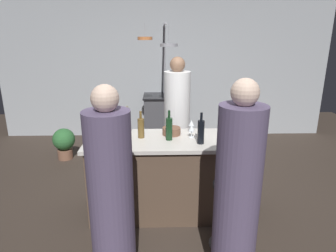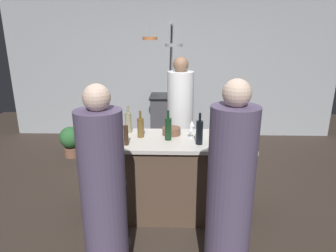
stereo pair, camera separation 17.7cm
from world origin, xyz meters
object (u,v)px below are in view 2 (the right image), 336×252
object	(u,v)px
guest_right	(230,196)
wine_bottle_red	(168,128)
bar_stool_right	(221,213)
wine_bottle_amber	(141,127)
bar_stool_left	(115,212)
potted_plant	(71,140)
wine_bottle_dark	(199,132)
wine_glass_by_chef	(192,124)
wine_glass_near_right_guest	(97,136)
mixing_bowl_ceramic	(228,136)
wine_glass_near_left_guest	(191,129)
guest_left	(104,197)
mixing_bowl_steel	(108,136)
mixing_bowl_wooden	(171,131)
stove_range	(171,118)
wine_bottle_white	(128,122)
chef	(180,123)
wine_bottle_rose	(230,124)
pepper_mill	(126,135)

from	to	relation	value
guest_right	wine_bottle_red	size ratio (longest dim) A/B	5.19
bar_stool_right	wine_bottle_amber	distance (m)	1.24
bar_stool_left	potted_plant	size ratio (longest dim) A/B	1.31
wine_bottle_dark	wine_glass_by_chef	distance (m)	0.38
wine_glass_near_right_guest	mixing_bowl_ceramic	xyz separation A→B (m)	(1.38, 0.23, -0.07)
wine_bottle_amber	wine_glass_near_left_guest	size ratio (longest dim) A/B	2.06
guest_left	potted_plant	world-z (taller)	guest_left
wine_glass_by_chef	mixing_bowl_steel	world-z (taller)	wine_glass_by_chef
bar_stool_left	wine_glass_near_left_guest	bearing A→B (deg)	41.64
potted_plant	wine_bottle_dark	bearing A→B (deg)	-40.76
mixing_bowl_wooden	mixing_bowl_ceramic	world-z (taller)	mixing_bowl_wooden
guest_right	wine_glass_near_left_guest	world-z (taller)	guest_right
guest_left	bar_stool_right	world-z (taller)	guest_left
stove_range	wine_bottle_white	distance (m)	2.36
bar_stool_right	wine_glass_by_chef	xyz separation A→B (m)	(-0.25, 0.84, 0.63)
chef	wine_bottle_rose	distance (m)	0.98
bar_stool_right	mixing_bowl_wooden	size ratio (longest dim) A/B	3.30
wine_bottle_dark	wine_bottle_rose	world-z (taller)	wine_bottle_dark
chef	mixing_bowl_ceramic	bearing A→B (deg)	-61.63
stove_range	wine_glass_near_right_guest	bearing A→B (deg)	-105.02
guest_left	bar_stool_right	size ratio (longest dim) A/B	2.46
wine_glass_near_right_guest	mixing_bowl_wooden	size ratio (longest dim) A/B	0.71
guest_left	wine_glass_near_right_guest	xyz separation A→B (m)	(-0.24, 0.79, 0.23)
wine_bottle_white	mixing_bowl_wooden	world-z (taller)	wine_bottle_white
bar_stool_left	mixing_bowl_wooden	distance (m)	1.08
pepper_mill	bar_stool_right	bearing A→B (deg)	-23.90
wine_bottle_rose	wine_glass_by_chef	bearing A→B (deg)	173.46
mixing_bowl_ceramic	guest_right	bearing A→B (deg)	-98.10
wine_bottle_white	wine_bottle_red	distance (m)	0.53
pepper_mill	wine_bottle_red	size ratio (longest dim) A/B	0.64
wine_glass_by_chef	mixing_bowl_ceramic	distance (m)	0.45
guest_left	wine_bottle_dark	xyz separation A→B (m)	(0.81, 0.86, 0.26)
guest_right	wine_glass_near_right_guest	world-z (taller)	guest_right
mixing_bowl_ceramic	mixing_bowl_steel	bearing A→B (deg)	-178.77
wine_bottle_dark	mixing_bowl_ceramic	xyz separation A→B (m)	(0.32, 0.16, -0.10)
bar_stool_left	wine_glass_near_right_guest	world-z (taller)	wine_glass_near_right_guest
wine_glass_near_left_guest	mixing_bowl_ceramic	size ratio (longest dim) A/B	0.79
chef	mixing_bowl_ceramic	distance (m)	1.08
chef	potted_plant	bearing A→B (deg)	161.00
wine_glass_by_chef	bar_stool_right	bearing A→B (deg)	-73.51
potted_plant	pepper_mill	world-z (taller)	pepper_mill
guest_left	wine_bottle_red	bearing A→B (deg)	63.95
stove_range	chef	size ratio (longest dim) A/B	0.52
bar_stool_left	pepper_mill	distance (m)	0.76
chef	wine_bottle_white	world-z (taller)	chef
bar_stool_right	wine_bottle_white	world-z (taller)	wine_bottle_white
guest_left	wine_bottle_red	distance (m)	1.13
pepper_mill	wine_bottle_white	size ratio (longest dim) A/B	0.66
bar_stool_left	wine_bottle_rose	size ratio (longest dim) A/B	2.14
stove_range	wine_bottle_rose	distance (m)	2.45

